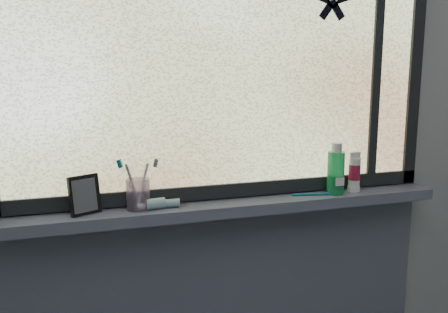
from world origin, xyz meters
The scene contains 13 objects.
wall_back centered at (0.00, 1.30, 1.25)m, with size 3.00×0.01×2.50m, color #9EA3A8.
windowsill centered at (0.00, 1.23, 1.00)m, with size 1.62×0.14×0.04m, color #51566D.
window_pane centered at (0.00, 1.28, 1.53)m, with size 1.50×0.01×1.00m, color silver.
frame_bottom centered at (0.00, 1.28, 1.05)m, with size 1.60×0.03×0.05m, color black.
frame_right centered at (0.78, 1.28, 1.53)m, with size 0.05×0.03×1.10m, color black.
frame_mullion centered at (0.60, 1.28, 1.53)m, with size 0.04×0.03×1.00m, color black.
starfish_sticker centered at (0.40, 1.27, 1.72)m, with size 0.15×0.02×0.15m, color black, non-canonical shape.
vanity_mirror centered at (-0.49, 1.23, 1.08)m, with size 0.10×0.05×0.13m, color black.
toothpaste_tube centered at (-0.25, 1.22, 1.04)m, with size 0.21×0.04×0.04m, color silver, non-canonical shape.
toothbrush_cup centered at (-0.32, 1.24, 1.07)m, with size 0.08×0.08×0.10m, color #B699CB.
toothbrush_lying centered at (0.33, 1.22, 1.03)m, with size 0.21×0.02×0.01m, color #0D657C, non-canonical shape.
mouthwash_bottle centered at (0.41, 1.22, 1.12)m, with size 0.06×0.06×0.16m, color #20A85F.
cream_tube centered at (0.50, 1.23, 1.10)m, with size 0.04×0.04×0.11m, color silver.
Camera 1 is at (-0.53, -0.39, 1.51)m, focal length 40.00 mm.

